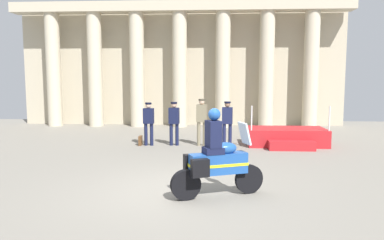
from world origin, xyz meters
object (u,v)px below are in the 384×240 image
at_px(officer_in_row_1, 174,120).
at_px(briefcase_on_ground, 140,141).
at_px(reviewing_stand, 286,137).
at_px(officer_in_row_0, 149,120).
at_px(officer_in_row_2, 202,118).
at_px(officer_in_row_3, 227,120).
at_px(motorcycle_with_rider, 215,160).

bearing_deg(officer_in_row_1, briefcase_on_ground, 10.40).
distance_m(reviewing_stand, officer_in_row_0, 5.25).
distance_m(officer_in_row_2, briefcase_on_ground, 2.48).
relative_size(officer_in_row_1, officer_in_row_3, 0.98).
xyz_separation_m(reviewing_stand, briefcase_on_ground, (-5.52, -0.31, -0.13)).
relative_size(reviewing_stand, briefcase_on_ground, 8.12).
relative_size(officer_in_row_2, motorcycle_with_rider, 0.89).
bearing_deg(officer_in_row_3, officer_in_row_0, 9.03).
bearing_deg(officer_in_row_0, officer_in_row_1, -168.11).
height_order(officer_in_row_3, briefcase_on_ground, officer_in_row_3).
bearing_deg(briefcase_on_ground, reviewing_stand, 3.26).
xyz_separation_m(officer_in_row_1, officer_in_row_3, (2.00, 0.01, 0.02)).
distance_m(reviewing_stand, officer_in_row_1, 4.30).
bearing_deg(officer_in_row_2, officer_in_row_0, 9.16).
relative_size(reviewing_stand, motorcycle_with_rider, 1.47).
xyz_separation_m(officer_in_row_1, briefcase_on_ground, (-1.28, -0.07, -0.79)).
xyz_separation_m(officer_in_row_0, officer_in_row_3, (2.95, 0.08, 0.03)).
relative_size(officer_in_row_2, briefcase_on_ground, 4.90).
xyz_separation_m(officer_in_row_3, motorcycle_with_rider, (-0.48, -6.00, -0.19)).
height_order(officer_in_row_1, officer_in_row_2, officer_in_row_2).
relative_size(officer_in_row_0, officer_in_row_2, 0.92).
height_order(reviewing_stand, officer_in_row_1, officer_in_row_1).
bearing_deg(officer_in_row_2, briefcase_on_ground, 8.73).
height_order(officer_in_row_0, briefcase_on_ground, officer_in_row_0).
bearing_deg(officer_in_row_3, officer_in_row_1, 7.66).
distance_m(officer_in_row_1, motorcycle_with_rider, 6.19).
xyz_separation_m(reviewing_stand, officer_in_row_0, (-5.20, -0.32, 0.65)).
height_order(motorcycle_with_rider, briefcase_on_ground, motorcycle_with_rider).
bearing_deg(reviewing_stand, officer_in_row_1, -176.66).
distance_m(officer_in_row_0, officer_in_row_3, 2.95).
bearing_deg(officer_in_row_0, officer_in_row_2, -170.84).
height_order(reviewing_stand, motorcycle_with_rider, motorcycle_with_rider).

